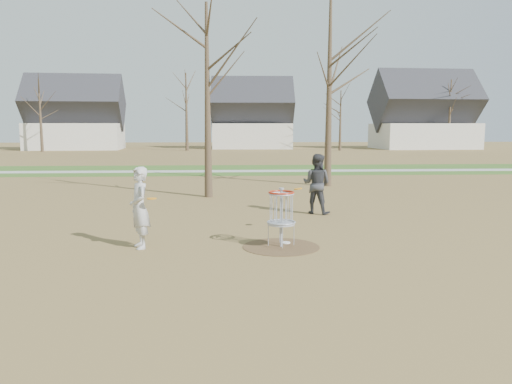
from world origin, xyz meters
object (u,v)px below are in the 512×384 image
player_throwing (317,184)px  disc_grounded (286,243)px  player_standing (140,208)px  disc_golf_basket (281,208)px

player_throwing → disc_grounded: size_ratio=8.76×
player_standing → player_throwing: 6.53m
player_standing → disc_golf_basket: (3.25, -0.09, -0.03)m
player_standing → disc_grounded: (3.40, 0.25, -0.92)m
player_throwing → disc_golf_basket: size_ratio=1.43×
disc_golf_basket → disc_grounded: bearing=66.4°
player_throwing → disc_grounded: player_throwing is taller
disc_grounded → disc_golf_basket: bearing=-113.6°
disc_golf_basket → player_standing: bearing=178.4°
player_throwing → disc_grounded: 4.46m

